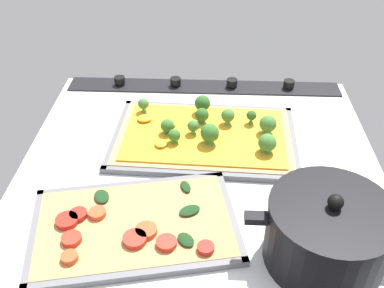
# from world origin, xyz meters

# --- Properties ---
(ground_plane) EXTENTS (0.75, 0.72, 0.03)m
(ground_plane) POSITION_xyz_m (0.00, 0.00, -0.01)
(ground_plane) COLOR silver
(stove_control_panel) EXTENTS (0.72, 0.07, 0.03)m
(stove_control_panel) POSITION_xyz_m (-0.00, -0.32, 0.01)
(stove_control_panel) COLOR black
(stove_control_panel) RESTS_ON ground_plane
(baking_tray_front) EXTENTS (0.41, 0.28, 0.01)m
(baking_tray_front) POSITION_xyz_m (-0.01, -0.09, 0.00)
(baking_tray_front) COLOR slate
(baking_tray_front) RESTS_ON ground_plane
(broccoli_pizza) EXTENTS (0.39, 0.26, 0.06)m
(broccoli_pizza) POSITION_xyz_m (-0.01, -0.09, 0.02)
(broccoli_pizza) COLOR tan
(broccoli_pizza) RESTS_ON baking_tray_front
(baking_tray_back) EXTENTS (0.39, 0.29, 0.01)m
(baking_tray_back) POSITION_xyz_m (0.11, 0.18, 0.00)
(baking_tray_back) COLOR slate
(baking_tray_back) RESTS_ON ground_plane
(veggie_pizza_back) EXTENTS (0.36, 0.26, 0.02)m
(veggie_pizza_back) POSITION_xyz_m (0.11, 0.18, 0.01)
(veggie_pizza_back) COLOR tan
(veggie_pizza_back) RESTS_ON baking_tray_back
(cooking_pot) EXTENTS (0.26, 0.20, 0.14)m
(cooking_pot) POSITION_xyz_m (-0.21, 0.23, 0.06)
(cooking_pot) COLOR black
(cooking_pot) RESTS_ON ground_plane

